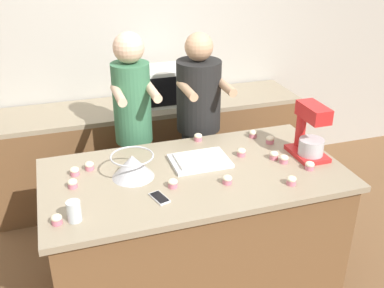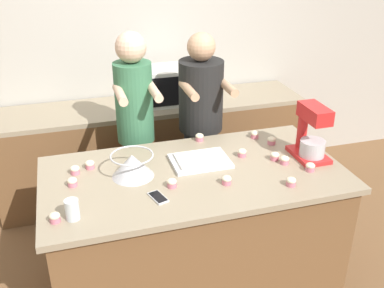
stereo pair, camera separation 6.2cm
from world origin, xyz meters
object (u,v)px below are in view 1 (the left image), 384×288
baking_tray (200,160)px  cupcake_0 (274,155)px  cupcake_3 (173,183)px  cupcake_11 (75,171)px  person_left (134,131)px  cupcake_4 (198,137)px  cell_phone (159,198)px  cupcake_1 (270,140)px  cupcake_8 (253,134)px  stand_mixer (310,134)px  cupcake_6 (57,219)px  cupcake_9 (72,183)px  cupcake_5 (291,180)px  cupcake_13 (89,166)px  mixing_bowl (133,165)px  microwave_oven (164,85)px  person_right (199,129)px  drinking_glass (74,211)px  cupcake_2 (310,166)px  cupcake_12 (241,152)px  cupcake_7 (284,159)px  cupcake_10 (227,179)px

baking_tray → cupcake_0: bearing=-11.9°
cupcake_3 → cupcake_11: same height
person_left → cupcake_4: bearing=-35.5°
cell_phone → cupcake_1: bearing=26.3°
cupcake_8 → person_left: bearing=155.8°
stand_mixer → cupcake_4: stand_mixer is taller
cupcake_6 → cupcake_9: bearing=72.6°
cupcake_5 → cupcake_13: same height
cupcake_8 → mixing_bowl: bearing=-162.6°
baking_tray → cupcake_6: bearing=-156.3°
baking_tray → microwave_oven: microwave_oven is taller
cupcake_6 → cell_phone: bearing=6.8°
person_right → drinking_glass: 1.50m
stand_mixer → cupcake_4: bearing=144.2°
cupcake_2 → stand_mixer: bearing=63.1°
person_right → cupcake_6: (-1.16, -1.05, 0.08)m
microwave_oven → cupcake_9: 1.58m
cupcake_9 → cupcake_12: same height
cupcake_7 → cupcake_3: bearing=-174.7°
cupcake_1 → cupcake_10: (-0.51, -0.44, 0.00)m
cell_phone → cupcake_8: cupcake_8 is taller
mixing_bowl → cupcake_10: bearing=-26.1°
stand_mixer → cupcake_13: (-1.46, 0.27, -0.14)m
cupcake_5 → cupcake_11: same height
person_right → cupcake_13: bearing=-151.4°
cupcake_0 → cupcake_7: size_ratio=1.00×
cupcake_2 → cupcake_5: size_ratio=1.00×
cupcake_2 → cupcake_10: same height
cupcake_3 → cupcake_7: bearing=5.3°
cupcake_0 → cupcake_2: size_ratio=1.00×
person_left → cupcake_12: bearing=-44.9°
cupcake_6 → cupcake_9: size_ratio=1.00×
person_left → cupcake_4: person_left is taller
microwave_oven → person_right: bearing=-76.7°
stand_mixer → cupcake_1: stand_mixer is taller
cupcake_0 → cupcake_8: size_ratio=1.00×
person_left → cupcake_11: 0.74m
cupcake_5 → cupcake_9: 1.34m
person_right → cupcake_2: bearing=-64.6°
stand_mixer → cupcake_1: 0.33m
cupcake_0 → cupcake_2: (0.15, -0.21, 0.00)m
cupcake_12 → cupcake_9: bearing=-176.5°
cupcake_3 → cupcake_11: size_ratio=1.00×
cupcake_13 → baking_tray: bearing=-10.4°
microwave_oven → cupcake_3: (-0.33, -1.47, -0.12)m
cupcake_0 → cupcake_6: same height
cell_phone → cupcake_2: cupcake_2 is taller
cupcake_3 → cupcake_4: (0.36, 0.58, 0.00)m
cupcake_6 → cupcake_13: 0.60m
stand_mixer → cell_phone: (-1.11, -0.21, -0.16)m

